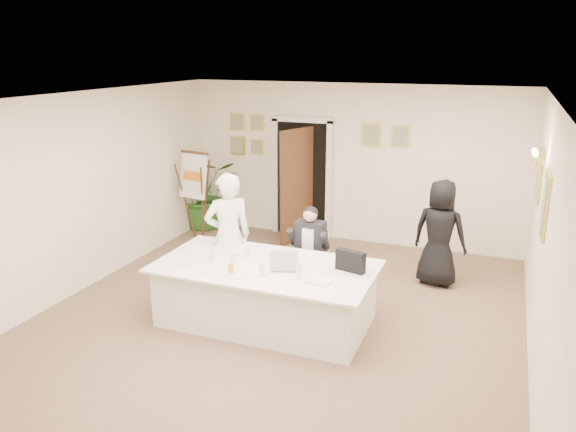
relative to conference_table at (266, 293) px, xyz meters
The scene contains 28 objects.
floor 0.41m from the conference_table, 19.86° to the left, with size 7.00×7.00×0.00m, color brown.
ceiling 2.41m from the conference_table, 19.86° to the left, with size 6.00×7.00×0.02m, color white.
wall_back 3.68m from the conference_table, 88.20° to the left, with size 6.00×0.10×2.80m, color white.
wall_front 3.61m from the conference_table, 88.16° to the right, with size 6.00×0.10×2.80m, color white.
wall_left 3.06m from the conference_table, behind, with size 0.10×7.00×2.80m, color white.
wall_right 3.27m from the conference_table, ahead, with size 0.10×7.00×2.80m, color white.
doorway 3.51m from the conference_table, 102.93° to the left, with size 1.14×0.86×2.20m.
pictures_back_wall 3.86m from the conference_table, 101.10° to the left, with size 3.40×0.06×0.80m, color gold, non-canonical shape.
pictures_right_wall 3.59m from the conference_table, 21.92° to the left, with size 0.06×2.20×0.80m, color gold, non-canonical shape.
wall_sconce 3.68m from the conference_table, 22.38° to the left, with size 0.20×0.30×0.24m, color gold, non-canonical shape.
conference_table is the anchor object (origin of this frame).
seated_man 1.06m from the conference_table, 77.17° to the left, with size 0.56×0.59×1.30m, color black, non-canonical shape.
flip_chart 3.50m from the conference_table, 133.97° to the left, with size 0.58×0.40×1.60m.
standing_man 1.08m from the conference_table, 145.60° to the left, with size 0.65×0.43×1.78m, color white.
standing_woman 2.80m from the conference_table, 47.49° to the left, with size 0.77×0.50×1.58m, color black.
potted_palm 4.22m from the conference_table, 129.69° to the left, with size 1.20×1.04×1.34m, color #275C1E.
laptop 0.60m from the conference_table, ahead, with size 0.35×0.36×0.28m, color #B7BABC, non-canonical shape.
laptop_bag 1.17m from the conference_table, 10.86° to the left, with size 0.37×0.10×0.26m, color black.
paper_stack 0.92m from the conference_table, 18.80° to the right, with size 0.28×0.19×0.03m, color white.
plate_left 1.06m from the conference_table, 160.99° to the right, with size 0.24×0.24×0.01m, color white.
plate_mid 0.80m from the conference_table, 138.95° to the right, with size 0.23×0.23×0.01m, color white.
plate_near 0.62m from the conference_table, 110.40° to the right, with size 0.20×0.20×0.01m, color white.
glass_a 0.82m from the conference_table, 166.76° to the right, with size 0.06×0.06×0.14m, color silver.
glass_b 0.57m from the conference_table, 72.40° to the right, with size 0.07×0.07×0.14m, color silver.
glass_c 0.75m from the conference_table, 25.67° to the right, with size 0.06×0.06×0.14m, color silver.
glass_d 0.60m from the conference_table, 149.66° to the left, with size 0.07×0.07×0.14m, color silver.
oj_glass 0.66m from the conference_table, 123.50° to the right, with size 0.06×0.06×0.13m, color gold.
steel_jug 0.59m from the conference_table, 164.33° to the right, with size 0.09×0.09×0.11m, color silver.
Camera 1 is at (2.52, -5.99, 3.35)m, focal length 35.00 mm.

